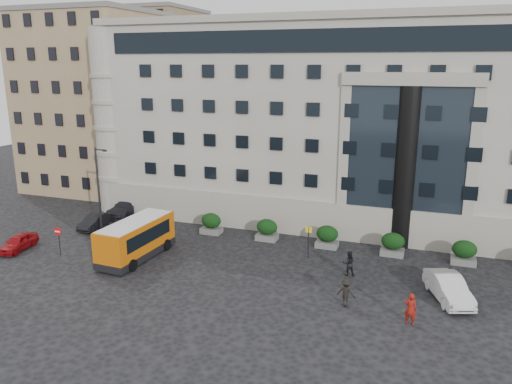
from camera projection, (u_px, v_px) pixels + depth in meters
ground at (217, 273)px, 35.95m from camera, size 120.00×120.00×0.00m
civic_building at (354, 119)px, 51.79m from camera, size 44.00×24.00×18.00m
entrance_column at (405, 169)px, 39.81m from camera, size 1.80×1.80×13.00m
apartment_near at (99, 103)px, 59.46m from camera, size 14.00×14.00×20.00m
apartment_far at (155, 88)px, 76.59m from camera, size 13.00×13.00×22.00m
hedge_a at (211, 223)px, 44.12m from camera, size 1.80×1.26×1.84m
hedge_b at (267, 230)px, 42.44m from camera, size 1.80×1.26×1.84m
hedge_c at (327, 236)px, 40.75m from camera, size 1.80×1.26×1.84m
hedge_d at (393, 244)px, 39.06m from camera, size 1.80×1.26×1.84m
hedge_e at (464, 252)px, 37.37m from camera, size 1.80×1.26×1.84m
street_lamp at (99, 191)px, 41.46m from camera, size 1.16×0.18×8.00m
bus_stop_sign at (309, 237)px, 38.28m from camera, size 0.50×0.08×2.52m
no_entry_sign at (58, 236)px, 38.80m from camera, size 0.64×0.16×2.32m
minibus at (136, 238)px, 38.34m from camera, size 3.01×7.30×3.00m
red_truck at (181, 187)px, 55.42m from camera, size 3.01×4.93×2.47m
parked_car_a at (18, 242)px, 40.23m from camera, size 2.02×3.94×1.28m
parked_car_b at (94, 221)px, 45.60m from camera, size 1.69×3.92×1.25m
parked_car_c at (128, 207)px, 49.63m from camera, size 2.25×5.46×1.58m
parked_car_d at (135, 200)px, 52.54m from camera, size 2.49×4.89×1.32m
white_taxi at (448, 288)px, 31.75m from camera, size 3.31×5.13×1.60m
pedestrian_a at (410, 309)px, 28.67m from camera, size 0.73×0.50×1.94m
pedestrian_b at (349, 263)px, 35.35m from camera, size 1.06×0.94×1.82m
pedestrian_c at (346, 293)px, 30.84m from camera, size 1.27×0.85×1.83m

